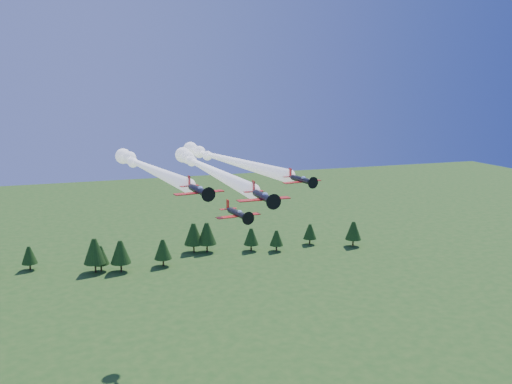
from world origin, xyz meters
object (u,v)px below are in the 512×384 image
object	(u,v)px
plane_left	(146,167)
plane_right	(225,159)
plane_slot	(237,213)
plane_lead	(205,167)

from	to	relation	value
plane_left	plane_right	distance (m)	18.45
plane_left	plane_right	size ratio (longest dim) A/B	0.97
plane_left	plane_slot	world-z (taller)	plane_left
plane_left	plane_right	bearing A→B (deg)	0.63
plane_left	plane_lead	bearing A→B (deg)	-34.08
plane_lead	plane_slot	bearing A→B (deg)	-86.74
plane_right	plane_slot	distance (m)	27.54
plane_lead	plane_left	xyz separation A→B (m)	(-11.52, 5.71, -0.05)
plane_lead	plane_right	xyz separation A→B (m)	(6.73, 8.39, 0.44)
plane_lead	plane_left	world-z (taller)	plane_lead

